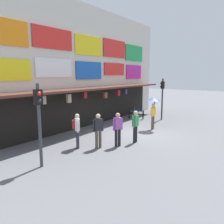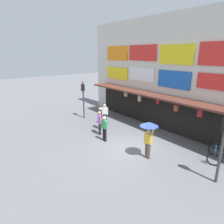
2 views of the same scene
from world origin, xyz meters
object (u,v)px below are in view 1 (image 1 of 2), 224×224
bicycle_parked (136,114)px  pedestrian_in_yellow (98,129)px  pedestrian_in_green (118,128)px  pedestrian_with_umbrella (153,104)px  pedestrian_in_red (77,128)px  pedestrian_in_blue (135,125)px  traffic_light_far (162,92)px  traffic_light_near (39,112)px

bicycle_parked → pedestrian_in_yellow: (-7.39, -2.13, 0.55)m
pedestrian_in_green → pedestrian_in_yellow: bearing=142.2°
bicycle_parked → pedestrian_with_umbrella: 3.72m
pedestrian_with_umbrella → pedestrian_in_red: (-5.61, 1.28, -0.66)m
pedestrian_in_red → bicycle_parked: bearing=9.2°
pedestrian_in_red → pedestrian_in_blue: size_ratio=1.00×
pedestrian_in_green → pedestrian_in_yellow: (-0.77, 0.60, 0.00)m
traffic_light_far → pedestrian_in_blue: (-6.45, -1.36, -1.19)m
traffic_light_near → pedestrian_in_green: traffic_light_near is taller
pedestrian_in_green → pedestrian_in_yellow: size_ratio=1.00×
pedestrian_in_yellow → pedestrian_in_blue: size_ratio=1.00×
traffic_light_far → pedestrian_with_umbrella: traffic_light_far is taller
traffic_light_near → pedestrian_in_blue: bearing=-15.4°
traffic_light_far → pedestrian_in_yellow: bearing=-177.4°
pedestrian_in_blue → pedestrian_with_umbrella: bearing=9.5°
pedestrian_in_green → pedestrian_with_umbrella: 4.31m
pedestrian_in_red → pedestrian_with_umbrella: bearing=-12.8°
pedestrian_in_yellow → pedestrian_in_blue: same height
bicycle_parked → pedestrian_in_green: bearing=-157.6°
pedestrian_with_umbrella → pedestrian_in_yellow: 5.09m
traffic_light_far → pedestrian_in_yellow: size_ratio=1.90×
bicycle_parked → pedestrian_in_yellow: bearing=-163.9°
bicycle_parked → traffic_light_near: bearing=-170.4°
traffic_light_near → pedestrian_in_red: bearing=11.0°
bicycle_parked → pedestrian_in_blue: bearing=-150.8°
traffic_light_near → bicycle_parked: 10.70m
pedestrian_in_red → pedestrian_in_blue: 3.03m
bicycle_parked → pedestrian_in_yellow: 7.71m
traffic_light_far → bicycle_parked: bearing=117.2°
bicycle_parked → pedestrian_in_red: bearing=-170.8°
traffic_light_far → pedestrian_in_green: traffic_light_far is taller
pedestrian_in_green → pedestrian_in_red: same height
traffic_light_far → bicycle_parked: traffic_light_far is taller
bicycle_parked → pedestrian_in_red: size_ratio=0.80×
bicycle_parked → pedestrian_with_umbrella: (-2.37, -2.57, 1.25)m
traffic_light_near → pedestrian_in_blue: size_ratio=1.90×
traffic_light_far → pedestrian_in_red: 8.96m
pedestrian_with_umbrella → pedestrian_in_red: bearing=167.2°
traffic_light_far → pedestrian_with_umbrella: 3.41m
traffic_light_far → pedestrian_in_yellow: traffic_light_far is taller
traffic_light_near → bicycle_parked: (10.40, 1.77, -1.75)m
traffic_light_near → pedestrian_with_umbrella: size_ratio=1.54×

